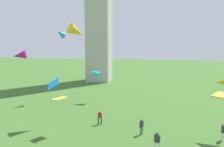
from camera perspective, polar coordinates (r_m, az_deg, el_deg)
The scene contains 11 objects.
person_0 at distance 24.30m, azimuth 7.23°, elevation -12.59°, with size 0.40×0.49×1.65m.
person_1 at distance 26.99m, azimuth -3.01°, elevation -10.51°, with size 0.48×0.41×1.60m.
person_2 at distance 21.04m, azimuth 10.97°, elevation -15.79°, with size 0.53×0.44×1.77m.
person_3 at distance 25.09m, azimuth 25.44°, elevation -12.58°, with size 0.35×0.51×1.69m.
kite_flying_1 at distance 24.65m, azimuth -21.68°, elevation 4.14°, with size 1.58×1.33×1.06m.
kite_flying_2 at distance 21.19m, azimuth -14.11°, elevation -2.53°, with size 1.41×1.54×1.00m.
kite_flying_3 at distance 24.30m, azimuth -12.63°, elevation -5.97°, with size 1.49×1.66×0.16m.
kite_flying_4 at distance 38.39m, azimuth -12.46°, elevation 9.59°, with size 1.91×2.00×1.64m.
kite_flying_5 at distance 28.16m, azimuth -8.66°, elevation 10.10°, with size 2.55×2.53×2.03m.
kite_flying_6 at distance 23.10m, azimuth 25.00°, elevation -4.74°, with size 1.85×1.93×0.28m.
kite_flying_7 at distance 36.50m, azimuth -4.33°, elevation 0.10°, with size 2.15×1.41×1.79m.
Camera 1 is at (5.20, -5.22, 9.35)m, focal length 37.40 mm.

